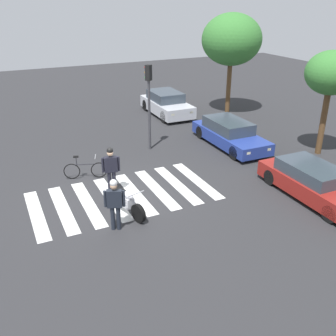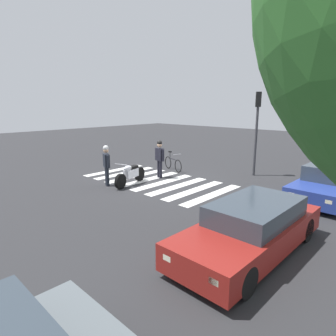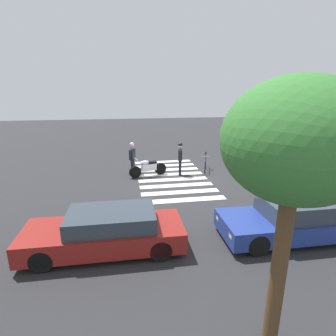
% 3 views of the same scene
% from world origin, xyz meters
% --- Properties ---
extents(ground_plane, '(60.00, 60.00, 0.00)m').
position_xyz_m(ground_plane, '(0.00, 0.00, 0.00)').
color(ground_plane, '#2B2B2D').
extents(police_motorcycle, '(2.06, 0.83, 1.04)m').
position_xyz_m(police_motorcycle, '(1.22, -0.34, 0.46)').
color(police_motorcycle, black).
rests_on(police_motorcycle, ground_plane).
extents(leaning_bicycle, '(0.66, 1.69, 1.00)m').
position_xyz_m(leaning_bicycle, '(-2.13, -0.88, 0.37)').
color(leaning_bicycle, black).
rests_on(leaning_bicycle, ground_plane).
extents(officer_on_foot, '(0.30, 0.67, 1.81)m').
position_xyz_m(officer_on_foot, '(-0.51, -0.26, 1.05)').
color(officer_on_foot, black).
rests_on(officer_on_foot, ground_plane).
extents(officer_by_motorcycle, '(0.37, 0.62, 1.77)m').
position_xyz_m(officer_by_motorcycle, '(2.03, -0.95, 1.02)').
color(officer_by_motorcycle, '#1E232D').
rests_on(officer_by_motorcycle, ground_plane).
extents(crosswalk_stripes, '(3.60, 6.75, 0.01)m').
position_xyz_m(crosswalk_stripes, '(0.00, 0.00, 0.00)').
color(crosswalk_stripes, silver).
rests_on(crosswalk_stripes, ground_plane).
extents(car_silver_sedan, '(4.37, 1.93, 1.44)m').
position_xyz_m(car_silver_sedan, '(-9.14, 6.07, 0.69)').
color(car_silver_sedan, black).
rests_on(car_silver_sedan, ground_plane).
extents(car_blue_hatchback, '(4.71, 1.82, 1.28)m').
position_xyz_m(car_blue_hatchback, '(-2.82, 6.56, 0.62)').
color(car_blue_hatchback, black).
rests_on(car_blue_hatchback, ground_plane).
extents(car_maroon_wagon, '(4.55, 1.76, 1.22)m').
position_xyz_m(car_maroon_wagon, '(3.06, 6.33, 0.59)').
color(car_maroon_wagon, black).
rests_on(car_maroon_wagon, ground_plane).
extents(traffic_light_pole, '(0.35, 0.33, 4.04)m').
position_xyz_m(traffic_light_pole, '(-4.08, 2.79, 2.72)').
color(traffic_light_pole, '#38383D').
rests_on(traffic_light_pole, ground_plane).
extents(street_tree_near, '(3.59, 3.59, 6.01)m').
position_xyz_m(street_tree_near, '(-7.93, 9.82, 4.47)').
color(street_tree_near, brown).
rests_on(street_tree_near, ground_plane).
extents(street_tree_mid, '(2.28, 2.28, 4.75)m').
position_xyz_m(street_tree_mid, '(-0.11, 9.82, 3.74)').
color(street_tree_mid, brown).
rests_on(street_tree_mid, ground_plane).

